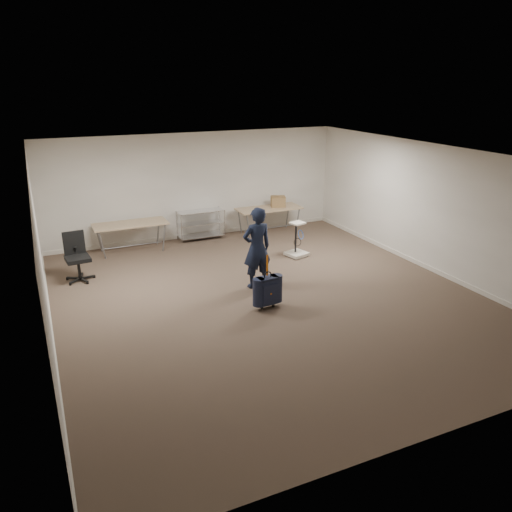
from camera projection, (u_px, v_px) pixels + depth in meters
name	position (u px, v px, depth m)	size (l,w,h in m)	color
ground	(268.00, 298.00, 9.89)	(9.00, 9.00, 0.00)	#47392B
room_shell	(241.00, 272.00, 11.06)	(8.00, 9.00, 9.00)	beige
folding_table_left	(130.00, 225.00, 12.32)	(1.80, 0.75, 0.73)	#9E8261
folding_table_right	(269.00, 210.00, 13.79)	(1.80, 0.75, 0.73)	#9E8261
wire_shelf	(201.00, 223.00, 13.35)	(1.22, 0.47, 0.80)	silver
person	(257.00, 248.00, 10.15)	(0.62, 0.41, 1.70)	black
suitcase	(268.00, 290.00, 9.34)	(0.41, 0.26, 1.06)	#161A32
office_chair	(78.00, 266.00, 10.68)	(0.63, 0.63, 1.04)	black
equipment_cart	(297.00, 247.00, 12.15)	(0.57, 0.57, 0.85)	beige
cardboard_box	(278.00, 201.00, 13.86)	(0.39, 0.29, 0.29)	#A56C4C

